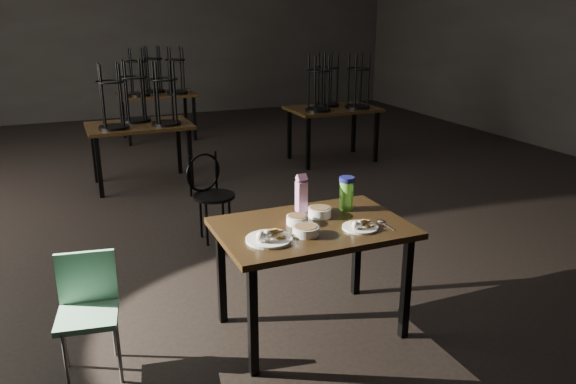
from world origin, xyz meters
name	(u,v)px	position (x,y,z in m)	size (l,w,h in m)	color
main_table	(312,236)	(-0.51, -2.39, 0.67)	(1.20, 0.80, 0.75)	black
plate_left	(269,237)	(-0.85, -2.52, 0.78)	(0.28, 0.28, 0.09)	white
plate_right	(360,226)	(-0.26, -2.56, 0.77)	(0.23, 0.23, 0.07)	white
bowl_near	(297,219)	(-0.59, -2.34, 0.78)	(0.14, 0.14, 0.05)	white
bowl_far	(320,212)	(-0.40, -2.27, 0.78)	(0.15, 0.15, 0.06)	white
bowl_big	(306,230)	(-0.62, -2.53, 0.78)	(0.16, 0.16, 0.06)	white
juice_carton	(301,194)	(-0.47, -2.14, 0.87)	(0.07, 0.07, 0.26)	#7E176C
water_bottle	(346,193)	(-0.17, -2.21, 0.87)	(0.14, 0.14, 0.23)	#73E743
spoon	(382,222)	(-0.08, -2.52, 0.75)	(0.04, 0.19, 0.01)	silver
bentwood_chair	(210,189)	(-0.71, -0.60, 0.48)	(0.42, 0.42, 0.80)	black
school_chair	(88,304)	(-1.89, -2.30, 0.44)	(0.38, 0.38, 0.72)	#73B391
bg_table_left	(139,122)	(-1.03, 1.34, 0.78)	(1.20, 0.80, 1.48)	black
bg_table_right	(333,106)	(1.62, 1.48, 0.78)	(1.20, 0.80, 1.48)	black
bg_table_far	(157,92)	(-0.38, 3.80, 0.78)	(1.20, 0.80, 1.48)	black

